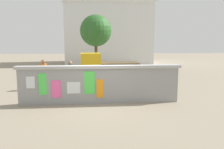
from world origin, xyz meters
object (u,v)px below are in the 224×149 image
(bicycle_far, at_px, (57,78))
(person_walking, at_px, (70,74))
(person_bystander, at_px, (44,71))
(bicycle_near, at_px, (149,87))
(motorcycle, at_px, (104,86))
(auto_rickshaw_truck, at_px, (106,68))
(tree_roadside, at_px, (96,31))

(bicycle_far, height_order, person_walking, person_walking)
(person_walking, xyz_separation_m, person_bystander, (-1.52, 1.05, 0.00))
(person_walking, relative_size, person_bystander, 1.00)
(bicycle_near, distance_m, person_bystander, 5.66)
(bicycle_near, bearing_deg, motorcycle, -177.72)
(motorcycle, height_order, bicycle_near, bicycle_near)
(bicycle_far, bearing_deg, auto_rickshaw_truck, 3.66)
(bicycle_near, height_order, person_walking, person_walking)
(motorcycle, bearing_deg, tree_roadside, 91.51)
(bicycle_near, xyz_separation_m, bicycle_far, (-4.96, 3.19, 0.00))
(motorcycle, xyz_separation_m, person_bystander, (-3.16, 1.67, 0.52))
(motorcycle, relative_size, tree_roadside, 0.40)
(tree_roadside, bearing_deg, person_walking, -100.50)
(auto_rickshaw_truck, xyz_separation_m, tree_roadside, (-0.55, 4.80, 2.53))
(person_walking, bearing_deg, bicycle_far, 112.11)
(auto_rickshaw_truck, relative_size, person_bystander, 2.26)
(motorcycle, height_order, bicycle_far, bicycle_far)
(motorcycle, bearing_deg, bicycle_near, 2.28)
(auto_rickshaw_truck, bearing_deg, motorcycle, -95.49)
(tree_roadside, bearing_deg, bicycle_near, -73.27)
(bicycle_near, bearing_deg, person_walking, 172.13)
(motorcycle, bearing_deg, bicycle_far, 129.62)
(bicycle_far, height_order, tree_roadside, tree_roadside)
(auto_rickshaw_truck, relative_size, bicycle_near, 2.22)
(bicycle_near, height_order, person_bystander, person_bystander)
(motorcycle, height_order, tree_roadside, tree_roadside)
(bicycle_far, bearing_deg, bicycle_near, -32.76)
(motorcycle, xyz_separation_m, bicycle_far, (-2.72, 3.28, -0.10))
(auto_rickshaw_truck, distance_m, bicycle_near, 3.93)
(person_walking, bearing_deg, person_bystander, 145.47)
(auto_rickshaw_truck, height_order, bicycle_near, auto_rickshaw_truck)
(auto_rickshaw_truck, relative_size, person_walking, 2.26)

